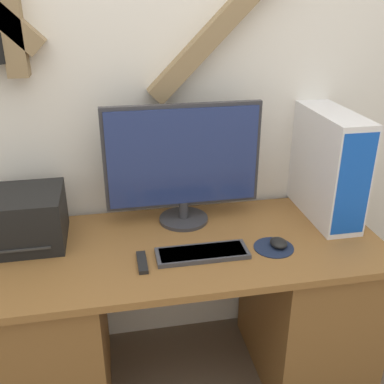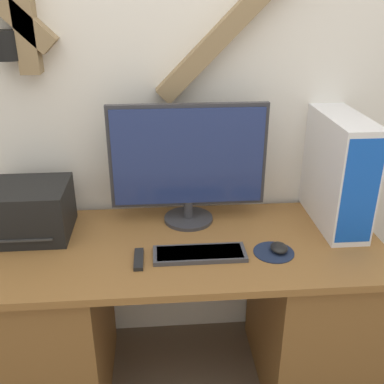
# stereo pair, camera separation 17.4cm
# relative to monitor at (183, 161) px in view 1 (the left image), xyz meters

# --- Properties ---
(wall_back) EXTENTS (6.40, 0.15, 2.78)m
(wall_back) POSITION_rel_monitor_xyz_m (-0.05, 0.19, 0.33)
(wall_back) COLOR white
(wall_back) RESTS_ON ground_plane
(desk) EXTENTS (1.64, 0.68, 0.75)m
(desk) POSITION_rel_monitor_xyz_m (-0.03, -0.21, -0.65)
(desk) COLOR brown
(desk) RESTS_ON ground_plane
(monitor) EXTENTS (0.67, 0.22, 0.53)m
(monitor) POSITION_rel_monitor_xyz_m (0.00, 0.00, 0.00)
(monitor) COLOR #333338
(monitor) RESTS_ON desk
(keyboard) EXTENTS (0.36, 0.13, 0.02)m
(keyboard) POSITION_rel_monitor_xyz_m (0.02, -0.30, -0.28)
(keyboard) COLOR #3D3D42
(keyboard) RESTS_ON desk
(mousepad) EXTENTS (0.16, 0.16, 0.00)m
(mousepad) POSITION_rel_monitor_xyz_m (0.32, -0.30, -0.28)
(mousepad) COLOR #19233D
(mousepad) RESTS_ON desk
(mouse) EXTENTS (0.07, 0.08, 0.03)m
(mouse) POSITION_rel_monitor_xyz_m (0.34, -0.30, -0.27)
(mouse) COLOR black
(mouse) RESTS_ON mousepad
(computer_tower) EXTENTS (0.16, 0.48, 0.48)m
(computer_tower) POSITION_rel_monitor_xyz_m (0.64, -0.05, -0.04)
(computer_tower) COLOR white
(computer_tower) RESTS_ON desk
(printer) EXTENTS (0.32, 0.30, 0.22)m
(printer) POSITION_rel_monitor_xyz_m (-0.67, -0.07, -0.18)
(printer) COLOR black
(printer) RESTS_ON desk
(remote_control) EXTENTS (0.04, 0.14, 0.02)m
(remote_control) POSITION_rel_monitor_xyz_m (-0.22, -0.32, -0.28)
(remote_control) COLOR black
(remote_control) RESTS_ON desk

